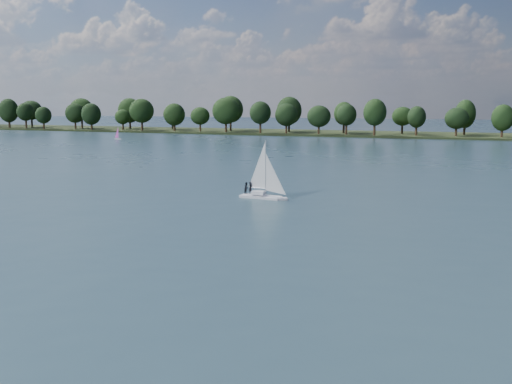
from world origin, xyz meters
TOP-DOWN VIEW (x-y plane):
  - ground at (0.00, 100.00)m, footprint 700.00×700.00m
  - far_shore at (0.00, 212.00)m, footprint 660.00×40.00m
  - sailboat at (-7.42, 49.59)m, footprint 6.61×2.48m
  - dinghy_pink at (-99.73, 151.64)m, footprint 2.97×1.27m
  - pontoon at (-170.24, 196.67)m, footprint 4.35×2.84m
  - treeline at (-4.45, 207.99)m, footprint 562.00×73.93m

SIDE VIEW (x-z plane):
  - ground at x=0.00m, z-range 0.00..0.00m
  - far_shore at x=0.00m, z-range -0.75..0.75m
  - pontoon at x=-170.24m, z-range -0.25..0.25m
  - dinghy_pink at x=-99.73m, z-range -1.23..3.44m
  - sailboat at x=-7.42m, z-range -1.87..6.62m
  - treeline at x=-4.45m, z-range -0.74..16.76m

